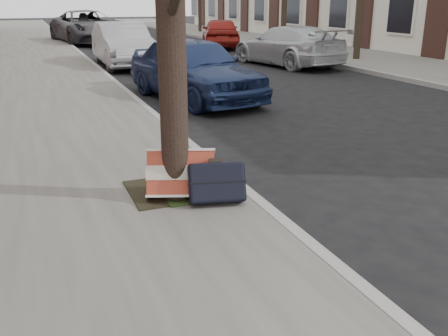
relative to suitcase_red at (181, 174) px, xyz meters
name	(u,v)px	position (x,y,z in m)	size (l,w,h in m)	color
ground	(400,216)	(1.95, -0.96, -0.38)	(120.00, 120.00, 0.00)	black
near_sidewalk	(11,61)	(-1.75, 14.04, -0.32)	(5.00, 70.00, 0.12)	slate
far_sidewalk	(307,49)	(9.75, 14.04, -0.32)	(4.00, 70.00, 0.12)	slate
dirt_patch	(171,190)	(-0.05, 0.24, -0.25)	(0.85, 0.85, 0.01)	black
suitcase_red	(181,174)	(0.00, 0.00, 0.00)	(0.66, 0.18, 0.48)	maroon
suitcase_navy	(217,182)	(0.28, -0.25, -0.04)	(0.55, 0.18, 0.40)	black
car_near_front	(194,68)	(1.96, 5.48, 0.28)	(1.56, 3.88, 1.32)	navy
car_near_mid	(123,45)	(1.62, 11.61, 0.30)	(1.43, 4.09, 1.35)	#A3A5AA
car_near_back	(87,27)	(1.67, 20.99, 0.39)	(2.55, 5.53, 1.54)	#3C3C41
car_far_front	(287,46)	(6.52, 9.89, 0.25)	(1.75, 4.31, 1.25)	#B6BABE
car_far_back	(220,33)	(6.77, 16.43, 0.27)	(1.53, 3.81, 1.30)	maroon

